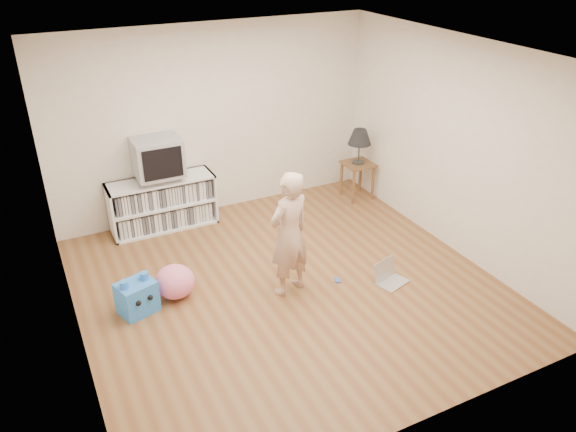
% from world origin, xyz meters
% --- Properties ---
extents(ground, '(4.50, 4.50, 0.00)m').
position_xyz_m(ground, '(0.00, 0.00, 0.00)').
color(ground, brown).
rests_on(ground, ground).
extents(walls, '(4.52, 4.52, 2.60)m').
position_xyz_m(walls, '(0.00, 0.00, 1.30)').
color(walls, beige).
rests_on(walls, ground).
extents(ceiling, '(4.50, 4.50, 0.01)m').
position_xyz_m(ceiling, '(0.00, 0.00, 2.60)').
color(ceiling, white).
rests_on(ceiling, walls).
extents(media_unit, '(1.40, 0.45, 0.70)m').
position_xyz_m(media_unit, '(-0.87, 2.04, 0.35)').
color(media_unit, white).
rests_on(media_unit, ground).
extents(dvd_deck, '(0.45, 0.35, 0.07)m').
position_xyz_m(dvd_deck, '(-0.87, 2.02, 0.73)').
color(dvd_deck, gray).
rests_on(dvd_deck, media_unit).
extents(crt_tv, '(0.60, 0.53, 0.50)m').
position_xyz_m(crt_tv, '(-0.87, 2.02, 1.02)').
color(crt_tv, '#98989D').
rests_on(crt_tv, dvd_deck).
extents(side_table, '(0.42, 0.42, 0.55)m').
position_xyz_m(side_table, '(1.98, 1.65, 0.42)').
color(side_table, brown).
rests_on(side_table, ground).
extents(table_lamp, '(0.34, 0.34, 0.52)m').
position_xyz_m(table_lamp, '(1.98, 1.65, 0.94)').
color(table_lamp, '#333333').
rests_on(table_lamp, side_table).
extents(person, '(0.60, 0.48, 1.45)m').
position_xyz_m(person, '(-0.03, -0.08, 0.72)').
color(person, tan).
rests_on(person, ground).
extents(laptop, '(0.42, 0.37, 0.24)m').
position_xyz_m(laptop, '(1.08, -0.43, 0.07)').
color(laptop, silver).
rests_on(laptop, ground).
extents(playing_cards, '(0.09, 0.11, 0.02)m').
position_xyz_m(playing_cards, '(0.56, -0.17, 0.01)').
color(playing_cards, '#4257B1').
rests_on(playing_cards, ground).
extents(plush_blue, '(0.45, 0.40, 0.44)m').
position_xyz_m(plush_blue, '(-1.64, 0.29, 0.19)').
color(plush_blue, '#2A7BE3').
rests_on(plush_blue, ground).
extents(plush_pink, '(0.55, 0.55, 0.37)m').
position_xyz_m(plush_pink, '(-1.20, 0.39, 0.19)').
color(plush_pink, pink).
rests_on(plush_pink, ground).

